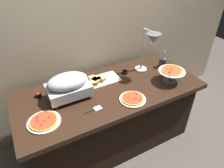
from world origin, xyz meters
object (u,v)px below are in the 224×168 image
pizza_plate_front (133,99)px  utensil_holder (162,62)px  sandwich_platter (99,80)px  serving_spatula (94,110)px  pizza_plate_center (44,121)px  sauce_cup_near (38,95)px  pizza_plate_raised_stand (172,72)px  sauce_cup_far (125,72)px  heat_lamp (151,42)px  chafing_dish (68,85)px

pizza_plate_front → utensil_holder: size_ratio=1.18×
sandwich_platter → serving_spatula: bearing=-121.1°
pizza_plate_center → sauce_cup_near: sauce_cup_near is taller
pizza_plate_raised_stand → sandwich_platter: size_ratio=0.75×
pizza_plate_center → sauce_cup_far: sauce_cup_far is taller
sauce_cup_near → utensil_holder: (1.43, -0.12, 0.04)m
heat_lamp → sauce_cup_far: 0.45m
chafing_dish → sauce_cup_far: chafing_dish is taller
pizza_plate_center → sandwich_platter: (0.65, 0.32, 0.01)m
serving_spatula → pizza_plate_raised_stand: bearing=1.8°
utensil_holder → pizza_plate_center: bearing=-170.1°
chafing_dish → pizza_plate_raised_stand: chafing_dish is taller
pizza_plate_raised_stand → utensil_holder: (0.13, 0.28, -0.06)m
pizza_plate_front → utensil_holder: bearing=28.6°
sauce_cup_far → sandwich_platter: bearing=-178.3°
pizza_plate_center → sauce_cup_near: bearing=84.6°
pizza_plate_raised_stand → serving_spatula: (-0.91, -0.03, -0.11)m
pizza_plate_raised_stand → utensil_holder: size_ratio=1.30×
sandwich_platter → serving_spatula: (-0.23, -0.38, -0.02)m
heat_lamp → pizza_plate_raised_stand: 0.38m
sauce_cup_near → sauce_cup_far: (0.95, -0.04, -0.00)m
pizza_plate_raised_stand → heat_lamp: bearing=120.5°
heat_lamp → pizza_plate_center: (-1.20, -0.20, -0.37)m
utensil_holder → serving_spatula: (-1.04, -0.31, -0.06)m
pizza_plate_center → sauce_cup_far: bearing=18.7°
heat_lamp → pizza_plate_front: heat_lamp is taller
heat_lamp → pizza_plate_front: (-0.40, -0.30, -0.37)m
pizza_plate_front → pizza_plate_raised_stand: (0.53, 0.08, 0.10)m
chafing_dish → pizza_plate_center: chafing_dish is taller
pizza_plate_center → utensil_holder: 1.48m
sandwich_platter → sauce_cup_near: bearing=175.5°
pizza_plate_center → serving_spatula: pizza_plate_center is taller
pizza_plate_center → sauce_cup_near: 0.37m
pizza_plate_center → utensil_holder: (1.46, 0.26, 0.05)m
heat_lamp → serving_spatula: 0.90m
pizza_plate_raised_stand → utensil_holder: 0.31m
pizza_plate_raised_stand → sauce_cup_near: bearing=162.9°
chafing_dish → sandwich_platter: bearing=16.2°
chafing_dish → utensil_holder: bearing=1.8°
pizza_plate_front → utensil_holder: 0.75m
pizza_plate_front → sandwich_platter: (-0.15, 0.43, 0.01)m
sauce_cup_near → chafing_dish: bearing=-30.2°
pizza_plate_front → sauce_cup_far: sauce_cup_far is taller
pizza_plate_front → sauce_cup_far: 0.47m
pizza_plate_center → serving_spatula: 0.43m
chafing_dish → serving_spatula: (0.13, -0.28, -0.14)m
pizza_plate_raised_stand → sandwich_platter: bearing=152.8°
heat_lamp → utensil_holder: (0.26, 0.06, -0.33)m
pizza_plate_front → sauce_cup_far: bearing=67.5°
pizza_plate_front → serving_spatula: bearing=173.2°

